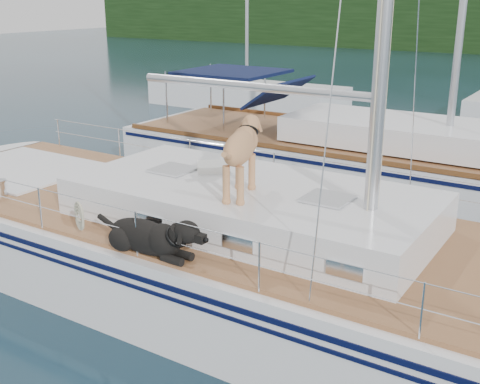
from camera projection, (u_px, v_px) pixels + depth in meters
The scene contains 4 objects.
ground at pixel (207, 286), 9.52m from camera, with size 120.00×120.00×0.00m, color black.
main_sailboat at pixel (211, 248), 9.25m from camera, with size 12.00×3.80×14.01m.
neighbor_sailboat at pixel (348, 160), 14.42m from camera, with size 11.00×3.50×13.30m.
bg_boat_west at pixel (247, 96), 24.69m from camera, with size 8.00×3.00×11.65m.
Camera 1 is at (5.07, -6.95, 4.38)m, focal length 45.00 mm.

